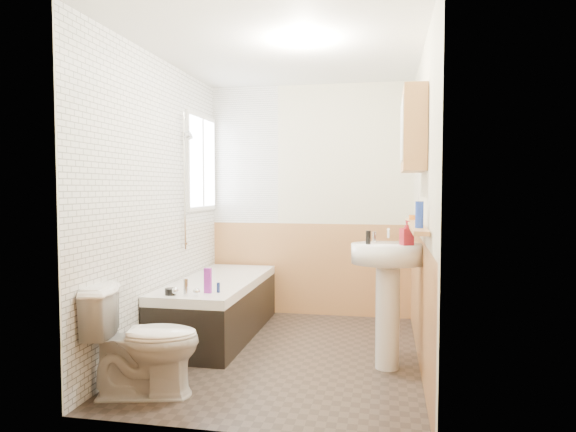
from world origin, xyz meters
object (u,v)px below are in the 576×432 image
(bathtub, at_px, (218,306))
(pine_shelf, at_px, (416,226))
(sink, at_px, (388,280))
(medicine_cabinet, at_px, (413,131))
(toilet, at_px, (144,341))

(bathtub, relative_size, pine_shelf, 1.25)
(sink, xyz_separation_m, medicine_cabinet, (0.17, -0.01, 1.12))
(sink, distance_m, pine_shelf, 0.47)
(toilet, relative_size, medicine_cabinet, 1.12)
(bathtub, distance_m, toilet, 1.45)
(toilet, bearing_deg, bathtub, -14.54)
(toilet, bearing_deg, pine_shelf, -78.75)
(toilet, distance_m, medicine_cabinet, 2.43)
(sink, height_order, pine_shelf, pine_shelf)
(bathtub, bearing_deg, pine_shelf, -19.47)
(pine_shelf, height_order, medicine_cabinet, medicine_cabinet)
(sink, distance_m, medicine_cabinet, 1.14)
(sink, bearing_deg, medicine_cabinet, 0.26)
(toilet, xyz_separation_m, sink, (1.60, 0.83, 0.32))
(bathtub, distance_m, sink, 1.74)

